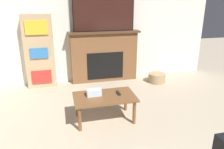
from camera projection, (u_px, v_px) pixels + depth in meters
name	position (u px, v px, depth m)	size (l,w,h in m)	color
wall_back	(89.00, 21.00, 4.76)	(5.69, 0.06, 2.70)	silver
fireplace	(104.00, 56.00, 4.95)	(1.59, 0.28, 1.14)	brown
tv	(104.00, 12.00, 4.61)	(1.32, 0.03, 0.82)	black
coffee_table	(105.00, 99.00, 3.35)	(0.94, 0.56, 0.41)	brown
tissue_box	(94.00, 92.00, 3.34)	(0.22, 0.12, 0.10)	silver
remote_control	(118.00, 93.00, 3.41)	(0.04, 0.15, 0.02)	black
bookshelf	(40.00, 52.00, 4.56)	(0.59, 0.29, 1.53)	tan
storage_basket	(157.00, 78.00, 4.98)	(0.38, 0.38, 0.21)	tan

